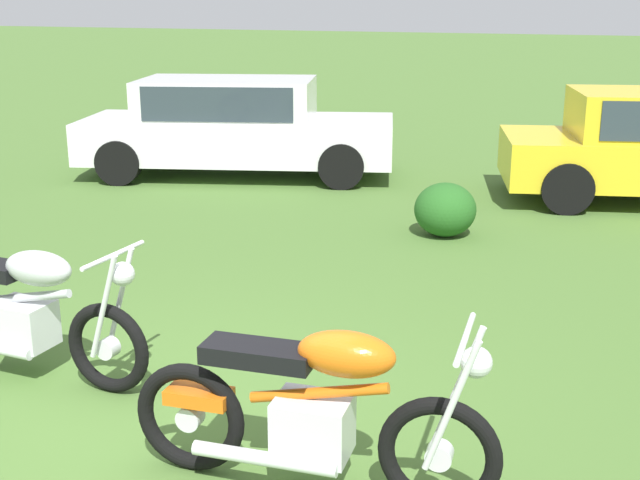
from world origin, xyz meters
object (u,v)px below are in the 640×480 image
object	(u,v)px
motorcycle_silver	(23,311)
motorcycle_orange	(313,410)
car_white	(233,122)
shrub_low	(445,210)

from	to	relation	value
motorcycle_silver	motorcycle_orange	bearing A→B (deg)	-12.61
motorcycle_silver	car_white	xyz separation A→B (m)	(-1.89, 6.71, 0.32)
motorcycle_orange	motorcycle_silver	bearing A→B (deg)	161.21
motorcycle_orange	shrub_low	xyz separation A→B (m)	(-0.58, 5.21, -0.18)
motorcycle_orange	car_white	bearing A→B (deg)	115.21
motorcycle_orange	shrub_low	distance (m)	5.24
car_white	shrub_low	distance (m)	4.31
motorcycle_silver	motorcycle_orange	size ratio (longest dim) A/B	1.03
shrub_low	motorcycle_silver	bearing A→B (deg)	-111.78
motorcycle_silver	shrub_low	size ratio (longest dim) A/B	2.98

